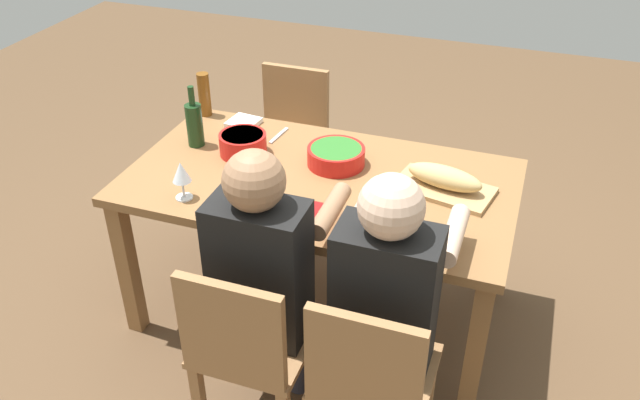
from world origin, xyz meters
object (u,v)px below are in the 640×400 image
(diner_far_left, at_px, (387,298))
(chair_far_center, at_px, (247,348))
(dining_table, at_px, (320,196))
(chair_near_right, at_px, (290,136))
(bread_loaf, at_px, (445,177))
(cutting_board, at_px, (443,189))
(diner_far_center, at_px, (265,270))
(wine_bottle, at_px, (194,124))
(beer_bottle, at_px, (204,94))
(napkin_stack, at_px, (244,123))
(wine_glass, at_px, (181,173))
(serving_bowl_greens, at_px, (336,155))
(serving_bowl_salad, at_px, (243,143))
(chair_far_left, at_px, (370,381))

(diner_far_left, xyz_separation_m, chair_far_center, (0.45, 0.18, -0.21))
(dining_table, xyz_separation_m, diner_far_left, (-0.45, 0.60, 0.05))
(chair_near_right, xyz_separation_m, bread_loaf, (-0.97, 0.70, 0.32))
(cutting_board, xyz_separation_m, bread_loaf, (0.00, 0.00, 0.06))
(diner_far_center, height_order, wine_bottle, diner_far_center)
(beer_bottle, bearing_deg, napkin_stack, 169.68)
(cutting_board, height_order, wine_glass, wine_glass)
(dining_table, relative_size, napkin_stack, 11.77)
(chair_far_center, relative_size, serving_bowl_greens, 3.35)
(bread_loaf, bearing_deg, diner_far_left, 84.86)
(chair_near_right, distance_m, serving_bowl_salad, 0.76)
(diner_far_left, distance_m, beer_bottle, 1.56)
(serving_bowl_greens, height_order, wine_glass, wine_glass)
(serving_bowl_greens, height_order, bread_loaf, bread_loaf)
(wine_glass, bearing_deg, bread_loaf, -157.60)
(chair_near_right, bearing_deg, beer_bottle, 52.64)
(chair_far_center, bearing_deg, serving_bowl_greens, -91.69)
(wine_glass, height_order, napkin_stack, wine_glass)
(wine_glass, bearing_deg, wine_bottle, -68.01)
(chair_near_right, xyz_separation_m, cutting_board, (-0.97, 0.70, 0.27))
(chair_far_center, height_order, cutting_board, chair_far_center)
(chair_far_left, height_order, chair_far_center, same)
(diner_far_left, bearing_deg, napkin_stack, -44.26)
(cutting_board, bearing_deg, serving_bowl_greens, -7.00)
(chair_far_left, bearing_deg, wine_glass, -26.05)
(chair_far_left, relative_size, beer_bottle, 3.86)
(bread_loaf, xyz_separation_m, wine_bottle, (1.15, -0.02, 0.04))
(chair_far_center, height_order, bread_loaf, same)
(serving_bowl_greens, relative_size, napkin_stack, 1.81)
(diner_far_left, xyz_separation_m, napkin_stack, (0.97, -0.95, 0.05))
(cutting_board, distance_m, wine_bottle, 1.16)
(chair_near_right, bearing_deg, dining_table, 120.15)
(dining_table, height_order, cutting_board, cutting_board)
(serving_bowl_greens, bearing_deg, napkin_stack, -21.65)
(dining_table, xyz_separation_m, wine_glass, (0.47, 0.33, 0.20))
(chair_far_left, relative_size, serving_bowl_greens, 3.35)
(wine_glass, bearing_deg, napkin_stack, -85.60)
(chair_far_center, distance_m, cutting_board, 1.03)
(chair_near_right, distance_m, beer_bottle, 0.61)
(chair_far_left, distance_m, serving_bowl_greens, 1.05)
(chair_far_center, xyz_separation_m, napkin_stack, (0.52, -1.13, 0.27))
(serving_bowl_greens, relative_size, cutting_board, 0.63)
(serving_bowl_greens, distance_m, beer_bottle, 0.82)
(diner_far_center, bearing_deg, serving_bowl_greens, -92.11)
(serving_bowl_salad, height_order, beer_bottle, beer_bottle)
(beer_bottle, distance_m, napkin_stack, 0.25)
(cutting_board, bearing_deg, diner_far_left, 84.86)
(wine_bottle, height_order, wine_glass, wine_bottle)
(bread_loaf, bearing_deg, chair_far_center, 59.03)
(serving_bowl_salad, relative_size, beer_bottle, 0.97)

